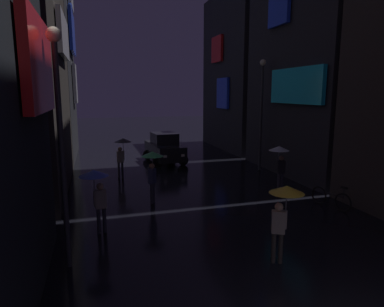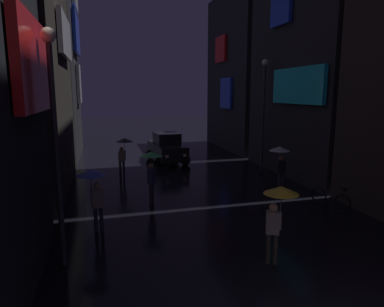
{
  "view_description": "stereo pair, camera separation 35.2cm",
  "coord_description": "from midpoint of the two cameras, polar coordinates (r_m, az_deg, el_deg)",
  "views": [
    {
      "loc": [
        -4.2,
        -3.41,
        4.47
      ],
      "look_at": [
        0.0,
        11.22,
        1.75
      ],
      "focal_mm": 32.0,
      "sensor_mm": 36.0,
      "label": 1
    },
    {
      "loc": [
        -3.86,
        -3.5,
        4.47
      ],
      "look_at": [
        0.0,
        11.22,
        1.75
      ],
      "focal_mm": 32.0,
      "sensor_mm": 36.0,
      "label": 2
    }
  ],
  "objects": [
    {
      "name": "pedestrian_midstreet_left_black",
      "position": [
        18.27,
        -12.11,
        1.09
      ],
      "size": [
        0.9,
        0.9,
        2.12
      ],
      "color": "#2D2D38",
      "rests_on": "ground"
    },
    {
      "name": "pedestrian_far_right_green",
      "position": [
        13.96,
        -7.35,
        -1.53
      ],
      "size": [
        0.9,
        0.9,
        2.12
      ],
      "color": "#2D2D38",
      "rests_on": "ground"
    },
    {
      "name": "pedestrian_foreground_right_yellow",
      "position": [
        9.18,
        14.0,
        -7.95
      ],
      "size": [
        0.9,
        0.9,
        2.12
      ],
      "color": "#38332D",
      "rests_on": "ground"
    },
    {
      "name": "pedestrian_midstreet_centre_blue",
      "position": [
        11.16,
        -16.59,
        -4.84
      ],
      "size": [
        0.9,
        0.9,
        2.12
      ],
      "color": "#2D2D38",
      "rests_on": "ground"
    },
    {
      "name": "pedestrian_near_crossing_clear",
      "position": [
        15.77,
        13.78,
        -0.39
      ],
      "size": [
        0.9,
        0.9,
        2.12
      ],
      "color": "#2D2D38",
      "rests_on": "ground"
    },
    {
      "name": "streetlamp_left_near",
      "position": [
        8.97,
        -22.23,
        4.43
      ],
      "size": [
        0.36,
        0.36,
        5.97
      ],
      "color": "#2D2D33",
      "rests_on": "ground"
    },
    {
      "name": "streetlamp_right_far",
      "position": [
        19.95,
        11.02,
        8.22
      ],
      "size": [
        0.36,
        0.36,
        6.29
      ],
      "color": "#2D2D33",
      "rests_on": "ground"
    },
    {
      "name": "building_right_far",
      "position": [
        28.28,
        8.27,
        13.2
      ],
      "size": [
        4.25,
        8.64,
        12.07
      ],
      "color": "#232328",
      "rests_on": "ground"
    },
    {
      "name": "building_left_far",
      "position": [
        25.89,
        -24.58,
        16.18
      ],
      "size": [
        4.25,
        8.01,
        15.16
      ],
      "color": "#232328",
      "rests_on": "ground"
    },
    {
      "name": "bicycle_parked_at_storefront",
      "position": [
        14.52,
        21.49,
        -6.92
      ],
      "size": [
        0.54,
        1.77,
        0.96
      ],
      "color": "black",
      "rests_on": "ground"
    },
    {
      "name": "car_distant",
      "position": [
        22.18,
        -5.07,
        0.9
      ],
      "size": [
        2.47,
        4.25,
        1.92
      ],
      "color": "black",
      "rests_on": "ground"
    }
  ]
}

